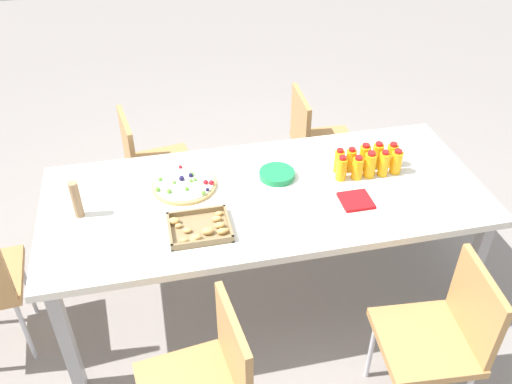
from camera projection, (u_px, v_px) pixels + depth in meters
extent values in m
plane|color=gray|center=(264.00, 295.00, 3.18)|extent=(12.00, 12.00, 0.00)
cube|color=silver|center=(266.00, 196.00, 2.74)|extent=(2.20, 0.94, 0.04)
cube|color=#99999E|center=(408.00, 186.00, 3.44)|extent=(0.06, 0.06, 0.71)
cube|color=#99999E|center=(74.00, 231.00, 3.09)|extent=(0.06, 0.06, 0.71)
cube|color=#99999E|center=(472.00, 271.00, 2.84)|extent=(0.06, 0.06, 0.71)
cube|color=#99999E|center=(67.00, 340.00, 2.48)|extent=(0.06, 0.06, 0.71)
cylinder|color=silver|center=(28.00, 287.00, 2.95)|extent=(0.02, 0.02, 0.41)
cylinder|color=silver|center=(26.00, 332.00, 2.71)|extent=(0.02, 0.02, 0.41)
cube|color=#B7844C|center=(234.00, 350.00, 2.10)|extent=(0.08, 0.38, 0.38)
cylinder|color=silver|center=(220.00, 383.00, 2.48)|extent=(0.02, 0.02, 0.41)
cube|color=#B7844C|center=(326.00, 145.00, 3.65)|extent=(0.41, 0.41, 0.04)
cube|color=#B7844C|center=(300.00, 123.00, 3.50)|extent=(0.04, 0.38, 0.38)
cylinder|color=silver|center=(338.00, 160.00, 3.94)|extent=(0.02, 0.02, 0.41)
cylinder|color=silver|center=(352.00, 186.00, 3.69)|extent=(0.02, 0.02, 0.41)
cylinder|color=silver|center=(295.00, 164.00, 3.90)|extent=(0.02, 0.02, 0.41)
cylinder|color=silver|center=(307.00, 191.00, 3.64)|extent=(0.02, 0.02, 0.41)
cube|color=#B7844C|center=(425.00, 341.00, 2.36)|extent=(0.43, 0.43, 0.04)
cube|color=#B7844C|center=(476.00, 308.00, 2.27)|extent=(0.06, 0.38, 0.38)
cylinder|color=silver|center=(371.00, 350.00, 2.62)|extent=(0.02, 0.02, 0.41)
cylinder|color=silver|center=(434.00, 343.00, 2.65)|extent=(0.02, 0.02, 0.41)
cube|color=#B7844C|center=(162.00, 167.00, 3.44)|extent=(0.45, 0.45, 0.04)
cube|color=#B7844C|center=(128.00, 147.00, 3.27)|extent=(0.09, 0.38, 0.38)
cylinder|color=silver|center=(183.00, 179.00, 3.75)|extent=(0.02, 0.02, 0.41)
cylinder|color=silver|center=(196.00, 206.00, 3.51)|extent=(0.02, 0.02, 0.41)
cylinder|color=silver|center=(137.00, 189.00, 3.66)|extent=(0.02, 0.02, 0.41)
cylinder|color=silver|center=(147.00, 217.00, 3.42)|extent=(0.02, 0.02, 0.41)
cylinder|color=#F9AB14|center=(392.00, 156.00, 2.89)|extent=(0.06, 0.06, 0.12)
cylinder|color=red|center=(394.00, 145.00, 2.85)|extent=(0.04, 0.04, 0.02)
cylinder|color=#F9AC14|center=(377.00, 156.00, 2.88)|extent=(0.06, 0.06, 0.13)
cylinder|color=red|center=(379.00, 144.00, 2.84)|extent=(0.04, 0.04, 0.02)
cylinder|color=#F9AC14|center=(364.00, 157.00, 2.86)|extent=(0.06, 0.06, 0.13)
cylinder|color=red|center=(366.00, 146.00, 2.82)|extent=(0.04, 0.04, 0.02)
cylinder|color=#F9AC14|center=(351.00, 160.00, 2.86)|extent=(0.05, 0.05, 0.12)
cylinder|color=red|center=(352.00, 150.00, 2.82)|extent=(0.03, 0.03, 0.02)
cylinder|color=#F9AE14|center=(339.00, 162.00, 2.84)|extent=(0.05, 0.05, 0.12)
cylinder|color=red|center=(340.00, 151.00, 2.80)|extent=(0.03, 0.03, 0.02)
cylinder|color=#FAAC14|center=(396.00, 162.00, 2.83)|extent=(0.06, 0.06, 0.12)
cylinder|color=red|center=(398.00, 151.00, 2.79)|extent=(0.04, 0.04, 0.02)
cylinder|color=#F8AD14|center=(384.00, 164.00, 2.81)|extent=(0.05, 0.05, 0.13)
cylinder|color=red|center=(386.00, 152.00, 2.77)|extent=(0.03, 0.03, 0.02)
cylinder|color=#F9AD14|center=(370.00, 165.00, 2.81)|extent=(0.06, 0.06, 0.13)
cylinder|color=red|center=(372.00, 153.00, 2.76)|extent=(0.04, 0.04, 0.02)
cylinder|color=#FAAD14|center=(357.00, 169.00, 2.80)|extent=(0.06, 0.06, 0.12)
cylinder|color=red|center=(359.00, 158.00, 2.76)|extent=(0.04, 0.04, 0.02)
cylinder|color=#F9AB14|center=(341.00, 169.00, 2.78)|extent=(0.05, 0.05, 0.12)
cylinder|color=red|center=(343.00, 158.00, 2.74)|extent=(0.04, 0.04, 0.02)
cylinder|color=tan|center=(184.00, 185.00, 2.76)|extent=(0.33, 0.33, 0.02)
cylinder|color=white|center=(184.00, 183.00, 2.76)|extent=(0.30, 0.30, 0.01)
sphere|color=red|center=(211.00, 183.00, 2.74)|extent=(0.03, 0.03, 0.03)
sphere|color=#1E1947|center=(182.00, 178.00, 2.77)|extent=(0.03, 0.03, 0.03)
sphere|color=#66B238|center=(158.00, 189.00, 2.69)|extent=(0.03, 0.03, 0.03)
sphere|color=#66B238|center=(195.00, 179.00, 2.77)|extent=(0.02, 0.02, 0.02)
sphere|color=#66B238|center=(187.00, 189.00, 2.70)|extent=(0.02, 0.02, 0.02)
sphere|color=#66B238|center=(174.00, 182.00, 2.75)|extent=(0.02, 0.02, 0.02)
sphere|color=#66B238|center=(192.00, 174.00, 2.80)|extent=(0.03, 0.03, 0.03)
sphere|color=red|center=(206.00, 182.00, 2.74)|extent=(0.03, 0.03, 0.03)
sphere|color=#66B238|center=(160.00, 179.00, 2.77)|extent=(0.02, 0.02, 0.02)
sphere|color=#1E1947|center=(207.00, 190.00, 2.70)|extent=(0.02, 0.02, 0.02)
sphere|color=#1E1947|center=(191.00, 175.00, 2.79)|extent=(0.02, 0.02, 0.02)
sphere|color=#66B238|center=(203.00, 193.00, 2.67)|extent=(0.02, 0.02, 0.02)
sphere|color=#66B238|center=(169.00, 191.00, 2.68)|extent=(0.03, 0.03, 0.03)
sphere|color=#66B238|center=(191.00, 181.00, 2.76)|extent=(0.02, 0.02, 0.02)
sphere|color=red|center=(180.00, 167.00, 2.85)|extent=(0.02, 0.02, 0.02)
cube|color=olive|center=(200.00, 229.00, 2.50)|extent=(0.28, 0.24, 0.01)
cube|color=olive|center=(196.00, 212.00, 2.58)|extent=(0.28, 0.01, 0.03)
cube|color=olive|center=(203.00, 243.00, 2.40)|extent=(0.28, 0.01, 0.03)
cube|color=olive|center=(229.00, 223.00, 2.51)|extent=(0.01, 0.24, 0.03)
cube|color=olive|center=(170.00, 231.00, 2.47)|extent=(0.01, 0.24, 0.03)
ellipsoid|color=tan|center=(222.00, 231.00, 2.46)|extent=(0.05, 0.03, 0.03)
ellipsoid|color=tan|center=(196.00, 238.00, 2.42)|extent=(0.05, 0.04, 0.03)
ellipsoid|color=tan|center=(217.00, 219.00, 2.53)|extent=(0.05, 0.03, 0.03)
ellipsoid|color=tan|center=(179.00, 226.00, 2.50)|extent=(0.03, 0.02, 0.02)
ellipsoid|color=tan|center=(224.00, 231.00, 2.46)|extent=(0.04, 0.03, 0.02)
ellipsoid|color=tan|center=(195.00, 240.00, 2.42)|extent=(0.04, 0.03, 0.02)
ellipsoid|color=tan|center=(174.00, 221.00, 2.51)|extent=(0.05, 0.04, 0.03)
ellipsoid|color=tan|center=(219.00, 214.00, 2.57)|extent=(0.04, 0.03, 0.02)
ellipsoid|color=tan|center=(220.00, 225.00, 2.49)|extent=(0.05, 0.03, 0.03)
ellipsoid|color=tan|center=(208.00, 231.00, 2.46)|extent=(0.05, 0.04, 0.03)
ellipsoid|color=tan|center=(184.00, 240.00, 2.41)|extent=(0.04, 0.03, 0.02)
ellipsoid|color=tan|center=(188.00, 231.00, 2.47)|extent=(0.04, 0.03, 0.02)
cylinder|color=#1E8C4C|center=(277.00, 177.00, 2.83)|extent=(0.18, 0.18, 0.00)
cylinder|color=#1E8C4C|center=(277.00, 176.00, 2.83)|extent=(0.18, 0.18, 0.00)
cylinder|color=#1E8C4C|center=(277.00, 175.00, 2.83)|extent=(0.18, 0.18, 0.00)
cylinder|color=#1E8C4C|center=(277.00, 174.00, 2.82)|extent=(0.18, 0.18, 0.00)
cylinder|color=#1E8C4C|center=(277.00, 174.00, 2.82)|extent=(0.18, 0.18, 0.00)
cylinder|color=#1E8C4C|center=(277.00, 173.00, 2.82)|extent=(0.18, 0.18, 0.00)
cylinder|color=#1E8C4C|center=(277.00, 172.00, 2.82)|extent=(0.18, 0.18, 0.00)
cube|color=red|center=(356.00, 201.00, 2.66)|extent=(0.15, 0.15, 0.02)
cylinder|color=#9E7A56|center=(76.00, 199.00, 2.53)|extent=(0.04, 0.04, 0.19)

